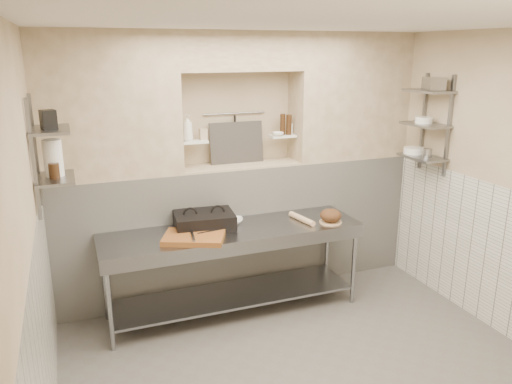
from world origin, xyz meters
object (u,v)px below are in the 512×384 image
bread_loaf (331,215)px  bowl_alcove (278,134)px  prep_table (233,254)px  jug_left (53,158)px  mixing_bowl (232,221)px  bottle_soap (188,128)px  rolling_pin (302,219)px  panini_press (204,221)px  cutting_board (194,237)px

bread_loaf → bowl_alcove: bowl_alcove is taller
prep_table → jug_left: (-1.57, -0.10, 1.12)m
mixing_bowl → bowl_alcove: bowl_alcove is taller
mixing_bowl → bottle_soap: 1.05m
bottle_soap → rolling_pin: bearing=-28.4°
mixing_bowl → bread_loaf: 1.01m
bowl_alcove → panini_press: bearing=-158.2°
cutting_board → bottle_soap: (0.13, 0.67, 0.92)m
prep_table → bottle_soap: bottle_soap is taller
panini_press → mixing_bowl: size_ratio=2.90×
panini_press → bowl_alcove: size_ratio=4.97×
bottle_soap → jug_left: 1.43m
mixing_bowl → bottle_soap: bearing=133.4°
prep_table → bowl_alcove: 1.40m
panini_press → bowl_alcove: bearing=27.5°
cutting_board → bottle_soap: 1.15m
jug_left → prep_table: bearing=3.6°
prep_table → cutting_board: bearing=-163.1°
bottle_soap → bread_loaf: bearing=-28.5°
bottle_soap → mixing_bowl: bearing=-46.6°
bread_loaf → jug_left: 2.69m
panini_press → prep_table: bearing=-23.5°
rolling_pin → prep_table: bearing=178.5°
bottle_soap → bowl_alcove: size_ratio=2.18×
panini_press → cutting_board: panini_press is taller
rolling_pin → bowl_alcove: size_ratio=3.10×
cutting_board → bowl_alcove: bowl_alcove is taller
panini_press → bowl_alcove: bowl_alcove is taller
jug_left → bread_loaf: bearing=-1.4°
cutting_board → bread_loaf: bread_loaf is taller
prep_table → cutting_board: 0.53m
panini_press → jug_left: size_ratio=2.04×
mixing_bowl → bottle_soap: (-0.35, 0.37, 0.92)m
bread_loaf → bottle_soap: bottle_soap is taller
bread_loaf → bowl_alcove: (-0.30, 0.68, 0.75)m
prep_table → bowl_alcove: bowl_alcove is taller
rolling_pin → bowl_alcove: (-0.04, 0.54, 0.80)m
mixing_bowl → jug_left: (-1.62, -0.28, 0.84)m
cutting_board → bread_loaf: bearing=-1.2°
panini_press → bread_loaf: panini_press is taller
mixing_bowl → bottle_soap: size_ratio=0.79×
panini_press → jug_left: 1.55m
prep_table → rolling_pin: 0.80m
bread_loaf → bottle_soap: bearing=151.5°
panini_press → mixing_bowl: bearing=12.5°
prep_table → jug_left: jug_left is taller
bread_loaf → prep_table: bearing=170.9°
bread_loaf → panini_press: bearing=166.5°
prep_table → mixing_bowl: 0.34m
panini_press → rolling_pin: panini_press is taller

